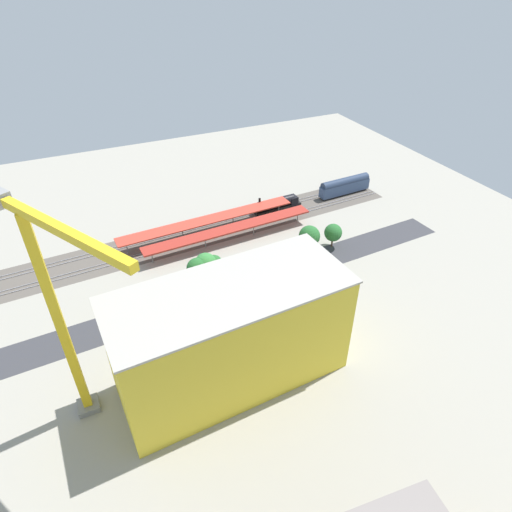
# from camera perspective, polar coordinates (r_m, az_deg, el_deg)

# --- Properties ---
(ground_plane) EXTENTS (200.46, 200.46, 0.00)m
(ground_plane) POSITION_cam_1_polar(r_m,az_deg,el_deg) (109.00, -4.12, -2.65)
(ground_plane) COLOR #9E998C
(ground_plane) RESTS_ON ground
(rail_bed) EXTENTS (125.86, 20.90, 0.01)m
(rail_bed) POSITION_cam_1_polar(r_m,az_deg,el_deg) (126.07, -7.76, 2.85)
(rail_bed) COLOR #5B544C
(rail_bed) RESTS_ON ground
(street_asphalt) EXTENTS (125.58, 15.38, 0.01)m
(street_asphalt) POSITION_cam_1_polar(r_m,az_deg,el_deg) (105.31, -3.11, -4.16)
(street_asphalt) COLOR #38383D
(street_asphalt) RESTS_ON ground
(track_rails) EXTENTS (125.13, 14.48, 0.12)m
(track_rails) POSITION_cam_1_polar(r_m,az_deg,el_deg) (125.98, -7.77, 2.92)
(track_rails) COLOR #9E9EA8
(track_rails) RESTS_ON ground
(platform_canopy_near) EXTENTS (49.31, 6.86, 4.18)m
(platform_canopy_near) POSITION_cam_1_polar(r_m,az_deg,el_deg) (119.97, -3.44, 3.54)
(platform_canopy_near) COLOR #A82D23
(platform_canopy_near) RESTS_ON ground
(platform_canopy_far) EXTENTS (52.04, 7.46, 4.22)m
(platform_canopy_far) POSITION_cam_1_polar(r_m,az_deg,el_deg) (124.59, -6.30, 4.70)
(platform_canopy_far) COLOR #C63D2D
(platform_canopy_far) RESTS_ON ground
(locomotive) EXTENTS (15.95, 3.78, 5.34)m
(locomotive) POSITION_cam_1_polar(r_m,az_deg,el_deg) (136.80, 2.83, 6.81)
(locomotive) COLOR black
(locomotive) RESTS_ON ground
(passenger_coach) EXTENTS (18.53, 3.87, 5.85)m
(passenger_coach) POSITION_cam_1_polar(r_m,az_deg,el_deg) (148.37, 11.51, 9.00)
(passenger_coach) COLOR black
(passenger_coach) RESTS_ON ground
(parked_car_0) EXTENTS (4.15, 1.84, 1.59)m
(parked_car_0) POSITION_cam_1_polar(r_m,az_deg,el_deg) (107.37, 4.46, -2.86)
(parked_car_0) COLOR black
(parked_car_0) RESTS_ON ground
(parked_car_1) EXTENTS (4.40, 2.01, 1.77)m
(parked_car_1) POSITION_cam_1_polar(r_m,az_deg,el_deg) (104.36, 1.31, -3.98)
(parked_car_1) COLOR black
(parked_car_1) RESTS_ON ground
(parked_car_2) EXTENTS (4.69, 2.20, 1.77)m
(parked_car_2) POSITION_cam_1_polar(r_m,az_deg,el_deg) (102.65, -2.28, -4.78)
(parked_car_2) COLOR black
(parked_car_2) RESTS_ON ground
(parked_car_3) EXTENTS (4.25, 1.89, 1.56)m
(parked_car_3) POSITION_cam_1_polar(r_m,az_deg,el_deg) (100.87, -6.19, -5.91)
(parked_car_3) COLOR black
(parked_car_3) RESTS_ON ground
(construction_building) EXTENTS (41.61, 18.59, 20.75)m
(construction_building) POSITION_cam_1_polar(r_m,az_deg,el_deg) (78.77, -3.23, -10.42)
(construction_building) COLOR yellow
(construction_building) RESTS_ON ground
(construction_roof_slab) EXTENTS (42.24, 19.22, 0.40)m
(construction_roof_slab) POSITION_cam_1_polar(r_m,az_deg,el_deg) (71.63, -3.50, -4.47)
(construction_roof_slab) COLOR #ADA89E
(construction_roof_slab) RESTS_ON construction_building
(tower_crane) EXTENTS (14.52, 24.43, 41.10)m
(tower_crane) POSITION_cam_1_polar(r_m,az_deg,el_deg) (68.89, -24.07, -6.48)
(tower_crane) COLOR gray
(tower_crane) RESTS_ON ground
(box_truck_0) EXTENTS (8.57, 3.00, 3.36)m
(box_truck_0) POSITION_cam_1_polar(r_m,az_deg,el_deg) (94.18, -7.94, -8.88)
(box_truck_0) COLOR black
(box_truck_0) RESTS_ON ground
(street_tree_0) EXTENTS (4.99, 4.99, 7.57)m
(street_tree_0) POSITION_cam_1_polar(r_m,az_deg,el_deg) (103.86, -7.70, -1.58)
(street_tree_0) COLOR brown
(street_tree_0) RESTS_ON ground
(street_tree_1) EXTENTS (5.62, 5.62, 8.20)m
(street_tree_1) POSITION_cam_1_polar(r_m,az_deg,el_deg) (114.79, 6.99, 2.59)
(street_tree_1) COLOR brown
(street_tree_1) RESTS_ON ground
(street_tree_2) EXTENTS (4.80, 4.80, 6.84)m
(street_tree_2) POSITION_cam_1_polar(r_m,az_deg,el_deg) (119.05, 10.04, 3.02)
(street_tree_2) COLOR brown
(street_tree_2) RESTS_ON ground
(street_tree_3) EXTENTS (5.30, 5.30, 7.76)m
(street_tree_3) POSITION_cam_1_polar(r_m,az_deg,el_deg) (105.00, -6.60, -1.00)
(street_tree_3) COLOR brown
(street_tree_3) RESTS_ON ground
(street_tree_4) EXTENTS (4.21, 4.21, 6.25)m
(street_tree_4) POSITION_cam_1_polar(r_m,az_deg,el_deg) (106.53, -5.51, -0.97)
(street_tree_4) COLOR brown
(street_tree_4) RESTS_ON ground
(traffic_light) EXTENTS (0.50, 0.36, 7.07)m
(traffic_light) POSITION_cam_1_polar(r_m,az_deg,el_deg) (95.67, -9.69, -5.83)
(traffic_light) COLOR #333333
(traffic_light) RESTS_ON ground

